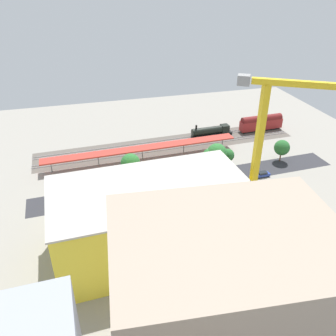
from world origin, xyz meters
TOP-DOWN VIEW (x-y plane):
  - ground_plane at (0.00, 0.00)m, footprint 147.48×147.48m
  - rail_bed at (0.00, -20.97)m, footprint 92.66×17.74m
  - street_asphalt at (0.00, 4.39)m, footprint 92.46×12.65m
  - track_rails at (0.00, -20.97)m, footprint 92.11×11.31m
  - platform_canopy_near at (11.02, -12.81)m, footprint 63.78×6.65m
  - locomotive at (-17.86, -24.02)m, footprint 15.90×3.33m
  - passenger_coach at (-37.83, -24.01)m, footprint 17.16×3.77m
  - parked_car_0 at (-21.45, 7.77)m, footprint 4.66×1.84m
  - parked_car_1 at (-12.81, 7.88)m, footprint 4.72×1.85m
  - parked_car_2 at (-4.22, 8.15)m, footprint 4.69×1.94m
  - parked_car_3 at (3.96, 7.97)m, footprint 4.54×1.78m
  - construction_building at (17.29, 28.76)m, footprint 41.46×23.17m
  - construction_roof_slab at (17.29, 28.76)m, footprint 42.09×23.80m
  - tower_crane at (-8.17, 28.39)m, footprint 22.43×13.84m
  - box_truck_0 at (9.55, 11.38)m, footprint 10.10×2.93m
  - box_truck_1 at (27.30, 13.37)m, footprint 10.21×3.76m
  - street_tree_0 at (-9.50, 0.22)m, footprint 6.33×6.33m
  - street_tree_1 at (-31.82, 0.30)m, footprint 4.97×4.97m
  - street_tree_2 at (-7.22, -0.16)m, footprint 4.14×4.14m
  - street_tree_3 at (16.83, -0.91)m, footprint 5.71×5.71m
  - street_tree_4 at (-13.49, -0.43)m, footprint 4.05×4.05m
  - traffic_light at (-1.54, 8.87)m, footprint 0.50×0.36m

SIDE VIEW (x-z plane):
  - ground_plane at x=0.00m, z-range 0.00..0.00m
  - rail_bed at x=0.00m, z-range 0.00..0.01m
  - street_asphalt at x=0.00m, z-range 0.00..0.01m
  - track_rails at x=0.00m, z-range 0.12..0.24m
  - parked_car_0 at x=-21.45m, z-range -0.09..1.54m
  - parked_car_3 at x=3.96m, z-range -0.10..1.60m
  - parked_car_2 at x=-4.22m, z-range -0.10..1.68m
  - parked_car_1 at x=-12.81m, z-range -0.10..1.69m
  - box_truck_1 at x=27.30m, z-range -0.03..3.21m
  - box_truck_0 at x=9.55m, z-range -0.03..3.41m
  - locomotive at x=-17.86m, z-range -0.71..4.35m
  - passenger_coach at x=-37.83m, z-range 0.14..6.19m
  - platform_canopy_near at x=11.02m, z-range 1.83..5.98m
  - street_tree_4 at x=-13.49m, z-range 1.09..7.35m
  - traffic_light at x=-1.54m, z-range 1.09..8.02m
  - street_tree_1 at x=-31.82m, z-range 1.16..8.47m
  - street_tree_2 at x=-7.22m, z-range 1.53..8.78m
  - street_tree_3 at x=16.83m, z-range 1.34..9.75m
  - street_tree_0 at x=-9.50m, z-range 1.21..10.00m
  - construction_building at x=17.29m, z-range 0.00..15.50m
  - construction_roof_slab at x=17.29m, z-range 15.50..15.90m
  - tower_crane at x=-8.17m, z-range 3.09..39.48m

